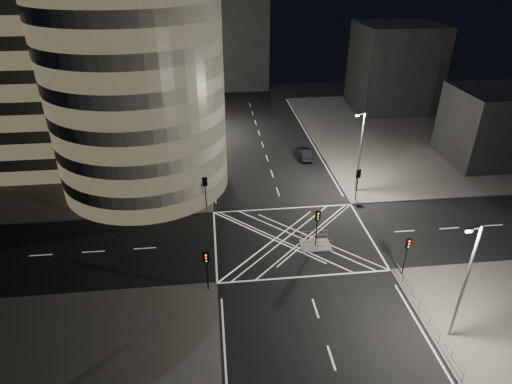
{
  "coord_description": "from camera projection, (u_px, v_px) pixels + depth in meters",
  "views": [
    {
      "loc": [
        -7.83,
        -35.5,
        25.7
      ],
      "look_at": [
        -3.29,
        4.9,
        3.0
      ],
      "focal_mm": 30.0,
      "sensor_mm": 36.0,
      "label": 1
    }
  ],
  "objects": [
    {
      "name": "building_right_near",
      "position": [
        489.0,
        126.0,
        58.39
      ],
      "size": [
        10.0,
        10.0,
        10.0
      ],
      "primitive_type": "cube",
      "color": "black",
      "rests_on": "sidewalk_far_right"
    },
    {
      "name": "railing_island_south",
      "position": [
        318.0,
        246.0,
        41.86
      ],
      "size": [
        2.8,
        0.06,
        1.1
      ],
      "primitive_type": "cube",
      "color": "slate",
      "rests_on": "central_island"
    },
    {
      "name": "traffic_signal_island",
      "position": [
        317.0,
        222.0,
        41.57
      ],
      "size": [
        0.55,
        0.22,
        4.0
      ],
      "color": "black",
      "rests_on": "central_island"
    },
    {
      "name": "street_lamp_right_far",
      "position": [
        360.0,
        150.0,
        50.12
      ],
      "size": [
        1.25,
        0.25,
        10.0
      ],
      "color": "slate",
      "rests_on": "sidewalk_far_right"
    },
    {
      "name": "tree_d",
      "position": [
        192.0,
        108.0,
        63.79
      ],
      "size": [
        5.36,
        5.36,
        8.49
      ],
      "color": "black",
      "rests_on": "sidewalk_far_left"
    },
    {
      "name": "street_lamp_left_far",
      "position": [
        199.0,
        102.0,
        66.5
      ],
      "size": [
        1.25,
        0.25,
        10.0
      ],
      "color": "slate",
      "rests_on": "sidewalk_far_left"
    },
    {
      "name": "tree_e",
      "position": [
        193.0,
        102.0,
        69.44
      ],
      "size": [
        4.41,
        4.41,
        7.03
      ],
      "color": "black",
      "rests_on": "sidewalk_far_left"
    },
    {
      "name": "traffic_signal_nr",
      "position": [
        407.0,
        250.0,
        37.63
      ],
      "size": [
        0.55,
        0.22,
        4.0
      ],
      "color": "black",
      "rests_on": "sidewalk_near_right"
    },
    {
      "name": "sedan",
      "position": [
        305.0,
        153.0,
        61.07
      ],
      "size": [
        1.71,
        4.6,
        1.5
      ],
      "primitive_type": "imported",
      "rotation": [
        0.0,
        0.0,
        3.12
      ],
      "color": "black",
      "rests_on": "ground"
    },
    {
      "name": "building_right_far",
      "position": [
        395.0,
        67.0,
        77.6
      ],
      "size": [
        14.0,
        12.0,
        15.0
      ],
      "primitive_type": "cube",
      "color": "black",
      "rests_on": "sidewalk_far_right"
    },
    {
      "name": "ground",
      "position": [
        293.0,
        239.0,
        44.09
      ],
      "size": [
        120.0,
        120.0,
        0.0
      ],
      "primitive_type": "plane",
      "color": "black",
      "rests_on": "ground"
    },
    {
      "name": "traffic_signal_fr",
      "position": [
        358.0,
        179.0,
        49.43
      ],
      "size": [
        0.55,
        0.22,
        4.0
      ],
      "color": "black",
      "rests_on": "sidewalk_far_right"
    },
    {
      "name": "office_block_rear",
      "position": [
        123.0,
        51.0,
        72.96
      ],
      "size": [
        24.0,
        16.0,
        22.0
      ],
      "primitive_type": "cube",
      "color": "gray",
      "rests_on": "sidewalk_far_left"
    },
    {
      "name": "railing_near_right",
      "position": [
        424.0,
        313.0,
        34.02
      ],
      "size": [
        0.06,
        11.7,
        1.1
      ],
      "primitive_type": "cube",
      "color": "slate",
      "rests_on": "sidewalk_near_right"
    },
    {
      "name": "sidewalk_far_right",
      "position": [
        436.0,
        132.0,
        70.31
      ],
      "size": [
        42.0,
        42.0,
        0.15
      ],
      "primitive_type": "cube",
      "color": "#4E4B49",
      "rests_on": "ground"
    },
    {
      "name": "tree_c",
      "position": [
        191.0,
        124.0,
        58.74
      ],
      "size": [
        4.43,
        4.43,
        7.63
      ],
      "color": "black",
      "rests_on": "sidewalk_far_left"
    },
    {
      "name": "street_lamp_left_near",
      "position": [
        198.0,
        147.0,
        50.89
      ],
      "size": [
        1.25,
        0.25,
        10.0
      ],
      "color": "slate",
      "rests_on": "sidewalk_far_left"
    },
    {
      "name": "sidewalk_far_left",
      "position": [
        71.0,
        147.0,
        64.66
      ],
      "size": [
        42.0,
        42.0,
        0.15
      ],
      "primitive_type": "cube",
      "color": "#4E4B49",
      "rests_on": "ground"
    },
    {
      "name": "tree_a",
      "position": [
        189.0,
        168.0,
        48.77
      ],
      "size": [
        4.73,
        4.73,
        6.91
      ],
      "color": "black",
      "rests_on": "sidewalk_far_left"
    },
    {
      "name": "building_far_end",
      "position": [
        224.0,
        45.0,
        89.64
      ],
      "size": [
        18.0,
        8.0,
        18.0
      ],
      "primitive_type": "cube",
      "color": "black",
      "rests_on": "ground"
    },
    {
      "name": "railing_island_north",
      "position": [
        314.0,
        235.0,
        43.43
      ],
      "size": [
        2.8,
        0.06,
        1.1
      ],
      "primitive_type": "cube",
      "color": "slate",
      "rests_on": "central_island"
    },
    {
      "name": "tree_b",
      "position": [
        190.0,
        142.0,
        53.64
      ],
      "size": [
        3.97,
        3.97,
        7.16
      ],
      "color": "black",
      "rests_on": "sidewalk_far_left"
    },
    {
      "name": "street_lamp_right_near",
      "position": [
        465.0,
        280.0,
        30.16
      ],
      "size": [
        1.25,
        0.25,
        10.0
      ],
      "color": "slate",
      "rests_on": "sidewalk_near_right"
    },
    {
      "name": "central_island",
      "position": [
        315.0,
        245.0,
        42.95
      ],
      "size": [
        3.0,
        2.0,
        0.15
      ],
      "primitive_type": "cube",
      "color": "slate",
      "rests_on": "ground"
    },
    {
      "name": "office_tower_curved",
      "position": [
        102.0,
        76.0,
        52.16
      ],
      "size": [
        30.0,
        29.0,
        27.2
      ],
      "color": "gray",
      "rests_on": "sidewalk_far_left"
    },
    {
      "name": "traffic_signal_nl",
      "position": [
        206.0,
        264.0,
        35.91
      ],
      "size": [
        0.55,
        0.22,
        4.0
      ],
      "color": "black",
      "rests_on": "sidewalk_near_left"
    },
    {
      "name": "traffic_signal_fl",
      "position": [
        205.0,
        187.0,
        47.72
      ],
      "size": [
        0.55,
        0.22,
        4.0
      ],
      "color": "black",
      "rests_on": "sidewalk_far_left"
    }
  ]
}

